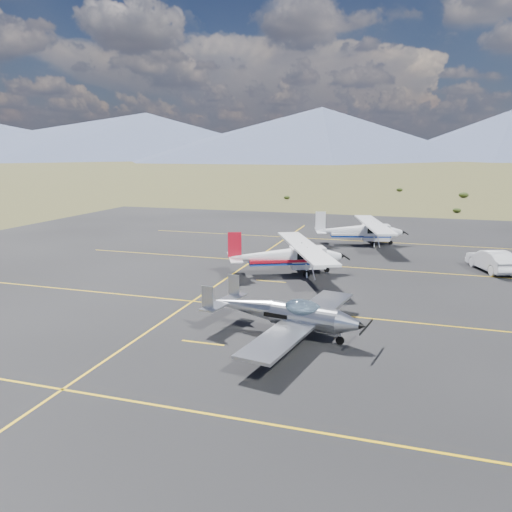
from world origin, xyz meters
The scene contains 6 objects.
ground centered at (0.00, 0.00, 0.00)m, with size 1600.00×1600.00×0.00m, color #383D1C.
apron centered at (0.00, 7.00, 0.00)m, with size 72.00×72.00×0.02m, color black.
aircraft_low_wing centered at (0.30, -1.48, 1.04)m, with size 7.27×10.03×2.17m.
aircraft_cessna centered at (-2.46, 9.71, 1.32)m, with size 8.59×11.24×2.96m.
aircraft_plain centered at (1.11, 22.19, 1.30)m, with size 7.66×11.54×2.93m.
sedan centered at (10.92, 14.81, 0.76)m, with size 1.60×4.57×1.51m, color white.
Camera 1 is at (5.38, -22.42, 8.28)m, focal length 35.00 mm.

